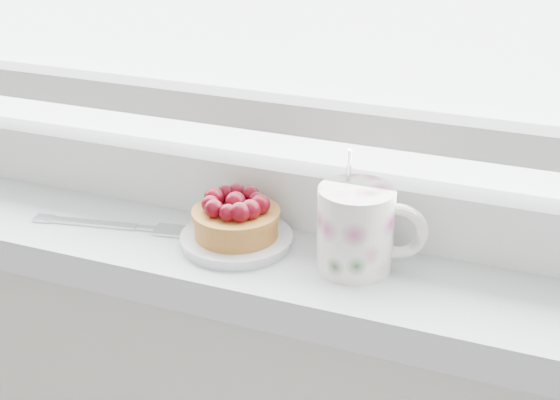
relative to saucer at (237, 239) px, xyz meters
The scene contains 4 objects.
saucer is the anchor object (origin of this frame).
raspberry_tart 0.03m from the saucer, 75.74° to the right, with size 0.10×0.10×0.05m.
floral_mug 0.14m from the saucer, ahead, with size 0.12×0.09×0.13m.
fork 0.14m from the saucer, behind, with size 0.22×0.06×0.00m.
Camera 1 is at (0.29, 1.20, 1.35)m, focal length 50.00 mm.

